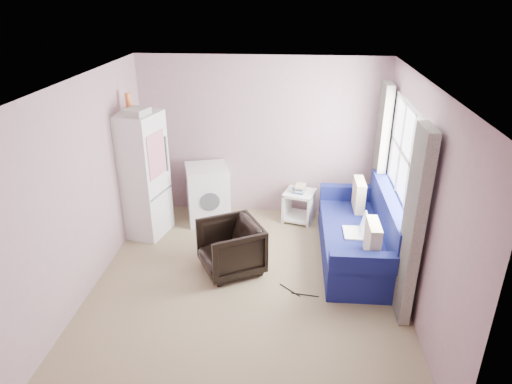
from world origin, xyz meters
TOP-DOWN VIEW (x-y plane):
  - room at (0.02, 0.01)m, footprint 3.84×4.24m
  - armchair at (-0.25, 0.31)m, footprint 0.94×0.96m
  - fridge at (-1.68, 1.21)m, footprint 0.76×0.76m
  - washing_machine at (-0.81, 1.70)m, footprint 0.78×0.78m
  - side_table at (0.63, 1.80)m, footprint 0.55×0.55m
  - sofa at (1.48, 0.73)m, footprint 0.96×2.09m
  - window_dressing at (1.78, 0.70)m, footprint 0.17×2.62m
  - floor_cables at (0.62, -0.12)m, footprint 0.48×0.24m

SIDE VIEW (x-z plane):
  - floor_cables at x=0.62m, z-range 0.00..0.01m
  - side_table at x=0.63m, z-range -0.02..0.59m
  - sofa at x=1.48m, z-range -0.13..0.81m
  - armchair at x=-0.25m, z-range 0.00..0.74m
  - washing_machine at x=-0.81m, z-range 0.02..0.91m
  - fridge at x=-1.68m, z-range -0.11..1.97m
  - window_dressing at x=1.78m, z-range 0.02..2.20m
  - room at x=0.02m, z-range -0.02..2.52m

